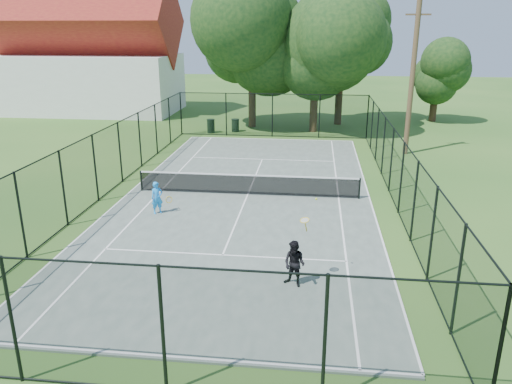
# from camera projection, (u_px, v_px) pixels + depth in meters

# --- Properties ---
(ground) EXTENTS (120.00, 120.00, 0.00)m
(ground) POSITION_uv_depth(u_px,v_px,m) (248.00, 196.00, 22.80)
(ground) COLOR #2B591E
(tennis_court) EXTENTS (11.00, 24.00, 0.06)m
(tennis_court) POSITION_uv_depth(u_px,v_px,m) (248.00, 195.00, 22.79)
(tennis_court) COLOR #505E55
(tennis_court) RESTS_ON ground
(tennis_net) EXTENTS (10.08, 0.08, 0.95)m
(tennis_net) POSITION_uv_depth(u_px,v_px,m) (248.00, 184.00, 22.62)
(tennis_net) COLOR black
(tennis_net) RESTS_ON tennis_court
(fence) EXTENTS (13.10, 26.10, 3.00)m
(fence) POSITION_uv_depth(u_px,v_px,m) (248.00, 164.00, 22.32)
(fence) COLOR black
(fence) RESTS_ON ground
(tree_near_left) EXTENTS (7.83, 7.83, 10.21)m
(tree_near_left) POSITION_uv_depth(u_px,v_px,m) (252.00, 42.00, 36.53)
(tree_near_left) COLOR #332114
(tree_near_left) RESTS_ON ground
(tree_near_mid) EXTENTS (7.20, 7.20, 9.42)m
(tree_near_mid) POSITION_uv_depth(u_px,v_px,m) (316.00, 50.00, 34.93)
(tree_near_mid) COLOR #332114
(tree_near_mid) RESTS_ON ground
(tree_near_right) EXTENTS (6.88, 6.88, 9.49)m
(tree_near_right) POSITION_uv_depth(u_px,v_px,m) (342.00, 45.00, 37.58)
(tree_near_right) COLOR #332114
(tree_near_right) RESTS_ON ground
(tree_far_right) EXTENTS (4.39, 4.39, 5.81)m
(tree_far_right) POSITION_uv_depth(u_px,v_px,m) (437.00, 76.00, 39.61)
(tree_far_right) COLOR #332114
(tree_far_right) RESTS_ON ground
(building) EXTENTS (15.30, 8.15, 11.87)m
(building) POSITION_uv_depth(u_px,v_px,m) (89.00, 55.00, 43.85)
(building) COLOR silver
(building) RESTS_ON ground
(trash_bin_left) EXTENTS (0.58, 0.58, 0.99)m
(trash_bin_left) POSITION_uv_depth(u_px,v_px,m) (211.00, 126.00, 36.15)
(trash_bin_left) COLOR black
(trash_bin_left) RESTS_ON ground
(trash_bin_right) EXTENTS (0.58, 0.58, 0.94)m
(trash_bin_right) POSITION_uv_depth(u_px,v_px,m) (235.00, 125.00, 36.54)
(trash_bin_right) COLOR black
(trash_bin_right) RESTS_ON ground
(utility_pole) EXTENTS (1.40, 0.30, 8.78)m
(utility_pole) POSITION_uv_depth(u_px,v_px,m) (412.00, 79.00, 28.94)
(utility_pole) COLOR #4C3823
(utility_pole) RESTS_ON ground
(player_blue) EXTENTS (0.88, 0.54, 1.33)m
(player_blue) POSITION_uv_depth(u_px,v_px,m) (157.00, 198.00, 20.31)
(player_blue) COLOR #1B90EB
(player_blue) RESTS_ON tennis_court
(player_black) EXTENTS (1.02, 1.08, 2.55)m
(player_black) POSITION_uv_depth(u_px,v_px,m) (295.00, 264.00, 14.57)
(player_black) COLOR black
(player_black) RESTS_ON tennis_court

